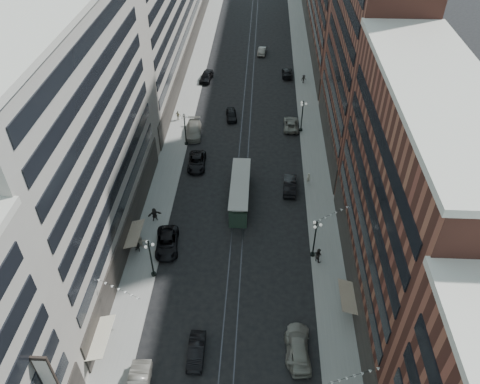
% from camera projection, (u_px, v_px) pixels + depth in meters
% --- Properties ---
extents(ground, '(220.00, 220.00, 0.00)m').
position_uv_depth(ground, '(245.00, 130.00, 78.03)').
color(ground, black).
rests_on(ground, ground).
extents(sidewalk_west, '(4.00, 180.00, 0.15)m').
position_uv_depth(sidewalk_west, '(188.00, 99.00, 86.12)').
color(sidewalk_west, gray).
rests_on(sidewalk_west, ground).
extents(sidewalk_east, '(4.00, 180.00, 0.15)m').
position_uv_depth(sidewalk_east, '(308.00, 102.00, 85.27)').
color(sidewalk_east, gray).
rests_on(sidewalk_east, ground).
extents(rail_west, '(0.12, 180.00, 0.02)m').
position_uv_depth(rail_west, '(244.00, 101.00, 85.76)').
color(rail_west, '#2D2D33').
rests_on(rail_west, ground).
extents(rail_east, '(0.12, 180.00, 0.02)m').
position_uv_depth(rail_east, '(251.00, 101.00, 85.71)').
color(rail_east, '#2D2D33').
rests_on(rail_east, ground).
extents(building_west_mid, '(8.00, 36.00, 28.00)m').
position_uv_depth(building_west_mid, '(74.00, 148.00, 48.98)').
color(building_west_mid, gray).
rests_on(building_west_mid, ground).
extents(building_east_mid, '(8.00, 30.00, 24.00)m').
position_uv_depth(building_east_mid, '(408.00, 205.00, 45.08)').
color(building_east_mid, brown).
rests_on(building_east_mid, ground).
extents(building_east_tower, '(8.00, 26.00, 42.00)m').
position_uv_depth(building_east_tower, '(375.00, 12.00, 60.94)').
color(building_east_tower, brown).
rests_on(building_east_tower, ground).
extents(lamppost_sw_far, '(1.03, 1.14, 5.52)m').
position_uv_depth(lamppost_sw_far, '(151.00, 257.00, 51.76)').
color(lamppost_sw_far, black).
rests_on(lamppost_sw_far, sidewalk_west).
extents(lamppost_sw_mid, '(1.03, 1.14, 5.52)m').
position_uv_depth(lamppost_sw_mid, '(185.00, 128.00, 72.57)').
color(lamppost_sw_mid, black).
rests_on(lamppost_sw_mid, sidewalk_west).
extents(lamppost_se_far, '(1.03, 1.14, 5.52)m').
position_uv_depth(lamppost_se_far, '(315.00, 238.00, 54.13)').
color(lamppost_se_far, black).
rests_on(lamppost_se_far, sidewalk_east).
extents(lamppost_se_mid, '(1.03, 1.14, 5.52)m').
position_uv_depth(lamppost_se_mid, '(302.00, 115.00, 75.71)').
color(lamppost_se_mid, black).
rests_on(lamppost_se_mid, sidewalk_east).
extents(streetcar, '(2.48, 11.20, 3.10)m').
position_uv_depth(streetcar, '(240.00, 192.00, 63.13)').
color(streetcar, '#24392B').
rests_on(streetcar, ground).
extents(car_2, '(3.26, 5.98, 1.59)m').
position_uv_depth(car_2, '(167.00, 243.00, 56.71)').
color(car_2, black).
rests_on(car_2, ground).
extents(car_4, '(2.73, 5.41, 1.77)m').
position_uv_depth(car_4, '(298.00, 351.00, 45.28)').
color(car_4, gray).
rests_on(car_4, ground).
extents(car_5, '(1.59, 4.45, 1.46)m').
position_uv_depth(car_5, '(196.00, 351.00, 45.47)').
color(car_5, black).
rests_on(car_5, ground).
extents(pedestrian_2, '(0.94, 0.75, 1.70)m').
position_uv_depth(pedestrian_2, '(137.00, 246.00, 55.98)').
color(pedestrian_2, black).
rests_on(pedestrian_2, sidewalk_west).
extents(car_7, '(2.75, 5.57, 1.52)m').
position_uv_depth(car_7, '(197.00, 162.00, 69.70)').
color(car_7, black).
rests_on(car_7, ground).
extents(car_8, '(2.92, 6.23, 1.76)m').
position_uv_depth(car_8, '(194.00, 130.00, 76.32)').
color(car_8, slate).
rests_on(car_8, ground).
extents(car_9, '(2.70, 5.36, 1.75)m').
position_uv_depth(car_9, '(206.00, 76.00, 91.60)').
color(car_9, black).
rests_on(car_9, ground).
extents(car_10, '(2.04, 5.11, 1.65)m').
position_uv_depth(car_10, '(290.00, 185.00, 65.31)').
color(car_10, black).
rests_on(car_10, ground).
extents(car_11, '(2.52, 5.29, 1.46)m').
position_uv_depth(car_11, '(291.00, 124.00, 78.08)').
color(car_11, slate).
rests_on(car_11, ground).
extents(car_12, '(2.05, 5.01, 1.45)m').
position_uv_depth(car_12, '(287.00, 73.00, 93.19)').
color(car_12, black).
rests_on(car_12, ground).
extents(car_13, '(2.30, 4.53, 1.48)m').
position_uv_depth(car_13, '(231.00, 115.00, 80.40)').
color(car_13, black).
rests_on(car_13, ground).
extents(car_14, '(2.04, 4.64, 1.48)m').
position_uv_depth(car_14, '(262.00, 51.00, 101.56)').
color(car_14, gray).
rests_on(car_14, ground).
extents(pedestrian_5, '(1.83, 1.20, 1.92)m').
position_uv_depth(pedestrian_5, '(155.00, 214.00, 60.19)').
color(pedestrian_5, black).
rests_on(pedestrian_5, sidewalk_west).
extents(pedestrian_6, '(1.09, 0.74, 1.71)m').
position_uv_depth(pedestrian_6, '(178.00, 115.00, 79.73)').
color(pedestrian_6, '#B6B097').
rests_on(pedestrian_6, sidewalk_west).
extents(pedestrian_7, '(1.02, 1.03, 1.93)m').
position_uv_depth(pedestrian_7, '(318.00, 255.00, 54.73)').
color(pedestrian_7, black).
rests_on(pedestrian_7, sidewalk_east).
extents(pedestrian_8, '(0.74, 0.70, 1.71)m').
position_uv_depth(pedestrian_8, '(308.00, 178.00, 66.23)').
color(pedestrian_8, beige).
rests_on(pedestrian_8, sidewalk_east).
extents(pedestrian_9, '(1.15, 0.80, 1.65)m').
position_uv_depth(pedestrian_9, '(304.00, 79.00, 90.50)').
color(pedestrian_9, black).
rests_on(pedestrian_9, sidewalk_east).
extents(car_extra_0, '(2.59, 5.53, 1.56)m').
position_uv_depth(car_extra_0, '(297.00, 344.00, 46.02)').
color(car_extra_0, gray).
rests_on(car_extra_0, ground).
extents(pedestrian_extra_0, '(1.75, 0.72, 1.84)m').
position_uv_depth(pedestrian_extra_0, '(140.00, 242.00, 56.41)').
color(pedestrian_extra_0, '#C0B49F').
rests_on(pedestrian_extra_0, sidewalk_west).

